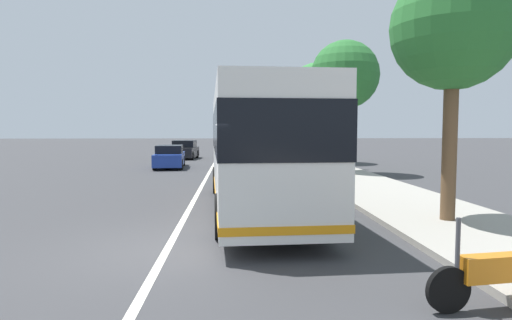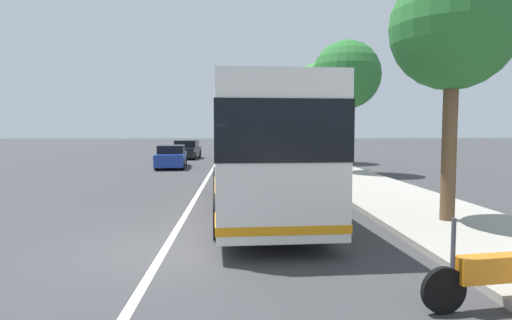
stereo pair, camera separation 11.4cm
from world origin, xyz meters
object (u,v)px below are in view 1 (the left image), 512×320
Objects in this scene: car_side_street at (170,157)px; utility_pole at (325,115)px; coach_bus at (256,144)px; motorcycle_angled at (500,274)px; roadside_tree_near_camera at (453,30)px; car_far_distant at (184,150)px; roadside_tree_far_block at (317,93)px; roadside_tree_mid_block at (345,75)px.

utility_pole reaches higher than car_side_street.
coach_bus is 1.63× the size of utility_pole.
motorcycle_angled is 23.07m from car_side_street.
coach_bus reaches higher than motorcycle_angled.
roadside_tree_near_camera is (-16.84, -9.37, 4.15)m from car_side_street.
car_far_distant is at bearing 8.65° from coach_bus.
car_far_distant reaches higher than car_side_street.
roadside_tree_far_block is at bearing -19.69° from coach_bus.
car_side_street is at bearing -79.08° from motorcycle_angled.
car_side_street is (21.80, 7.55, 0.21)m from motorcycle_angled.
motorcycle_angled is 31.12m from car_far_distant.
motorcycle_angled is 0.45× the size of car_side_street.
roadside_tree_near_camera is at bearing 24.24° from car_far_distant.
roadside_tree_mid_block reaches higher than car_far_distant.
roadside_tree_near_camera is at bearing 177.25° from roadside_tree_mid_block.
roadside_tree_near_camera is (-25.22, -9.39, 4.12)m from car_far_distant.
coach_bus is 2.61× the size of car_far_distant.
motorcycle_angled is 0.34× the size of roadside_tree_near_camera.
car_side_street is at bearing 29.09° from roadside_tree_near_camera.
car_side_street is at bearing 14.99° from coach_bus.
roadside_tree_far_block is at bearing -5.00° from utility_pole.
coach_bus reaches higher than car_side_street.
car_side_street is (-8.38, -0.01, -0.03)m from car_far_distant.
roadside_tree_far_block is (-5.04, -10.03, 4.30)m from car_far_distant.
roadside_tree_near_camera is at bearing -118.39° from motorcycle_angled.
coach_bus is 2.27× the size of car_side_street.
motorcycle_angled is at bearing 174.39° from roadside_tree_far_block.
motorcycle_angled is 18.19m from roadside_tree_mid_block.
roadside_tree_far_block is (20.19, -0.64, 0.18)m from roadside_tree_near_camera.
car_far_distant is 27.23m from roadside_tree_near_camera.
utility_pole is at bearing -103.91° from motorcycle_angled.
coach_bus is 11.79m from roadside_tree_mid_block.
roadside_tree_mid_block is 3.99m from utility_pole.
roadside_tree_near_camera reaches higher than car_side_street.
roadside_tree_near_camera is at bearing -120.18° from coach_bus.
car_side_street is at bearing 84.20° from utility_pole.
coach_bus is at bearing 159.74° from utility_pole.
car_far_distant is 12.02m from roadside_tree_far_block.
roadside_tree_mid_block is (10.00, -5.29, 3.32)m from coach_bus.
car_side_street is (14.43, 4.68, -1.30)m from coach_bus.
utility_pole reaches higher than coach_bus.
coach_bus is at bearing 15.45° from car_far_distant.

